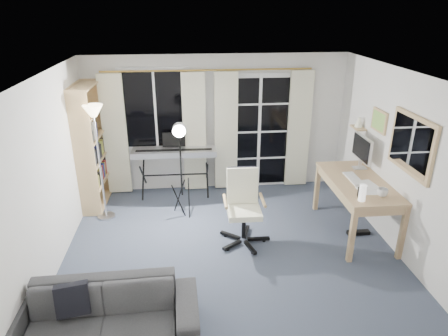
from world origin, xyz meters
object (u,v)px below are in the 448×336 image
at_px(torchiere_lamp, 95,129).
at_px(keyboard_piano, 174,153).
at_px(monitor, 362,149).
at_px(sofa, 100,309).
at_px(desk, 358,187).
at_px(studio_light, 180,141).
at_px(mug, 383,191).
at_px(office_chair, 243,200).
at_px(bookshelf, 89,150).

relative_size(torchiere_lamp, keyboard_piano, 1.26).
xyz_separation_m(keyboard_piano, monitor, (2.84, -1.05, 0.35)).
distance_m(torchiere_lamp, sofa, 2.81).
xyz_separation_m(keyboard_piano, desk, (2.64, -1.50, -0.07)).
relative_size(desk, monitor, 2.60).
xyz_separation_m(desk, sofa, (-3.35, -1.75, -0.35)).
height_order(keyboard_piano, studio_light, studio_light).
height_order(torchiere_lamp, monitor, torchiere_lamp).
xyz_separation_m(mug, sofa, (-3.45, -1.25, -0.52)).
xyz_separation_m(desk, monitor, (0.20, 0.45, 0.41)).
relative_size(torchiere_lamp, monitor, 3.06).
xyz_separation_m(studio_light, office_chair, (0.86, -0.73, -0.65)).
bearing_deg(monitor, torchiere_lamp, 175.07).
bearing_deg(mug, keyboard_piano, 143.93).
distance_m(torchiere_lamp, monitor, 3.97).
xyz_separation_m(keyboard_piano, mug, (2.74, -2.00, 0.10)).
height_order(torchiere_lamp, desk, torchiere_lamp).
bearing_deg(monitor, mug, -95.54).
xyz_separation_m(studio_light, mug, (2.63, -1.22, -0.37)).
xyz_separation_m(bookshelf, sofa, (0.66, -3.05, -0.59)).
height_order(bookshelf, sofa, bookshelf).
relative_size(monitor, sofa, 0.31).
bearing_deg(monitor, studio_light, 174.67).
xyz_separation_m(torchiere_lamp, studio_light, (1.22, -0.09, -0.20)).
relative_size(keyboard_piano, sofa, 0.75).
relative_size(monitor, mug, 4.39).
bearing_deg(desk, torchiere_lamp, 168.08).
height_order(studio_light, monitor, studio_light).
distance_m(office_chair, sofa, 2.42).
xyz_separation_m(bookshelf, mug, (4.11, -1.80, -0.07)).
distance_m(office_chair, mug, 1.85).
bearing_deg(sofa, studio_light, 70.45).
bearing_deg(desk, mug, -78.45).
height_order(monitor, mug, monitor).
bearing_deg(studio_light, keyboard_piano, 99.46).
xyz_separation_m(bookshelf, desk, (4.01, -1.30, -0.24)).
xyz_separation_m(torchiere_lamp, mug, (3.85, -1.31, -0.57)).
relative_size(bookshelf, monitor, 3.41).
bearing_deg(mug, bookshelf, 156.28).
xyz_separation_m(torchiere_lamp, sofa, (0.40, -2.56, -1.09)).
relative_size(keyboard_piano, desk, 0.94).
bearing_deg(torchiere_lamp, desk, -12.15).
relative_size(office_chair, desk, 0.68).
bearing_deg(studio_light, mug, -23.70).
distance_m(bookshelf, keyboard_piano, 1.39).
bearing_deg(bookshelf, sofa, -76.07).
bearing_deg(sofa, bookshelf, 101.04).
relative_size(torchiere_lamp, mug, 13.46).
distance_m(studio_light, monitor, 2.74).
height_order(keyboard_piano, monitor, monitor).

